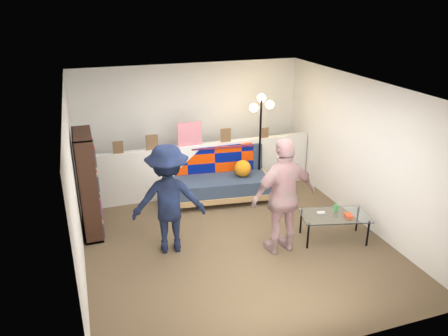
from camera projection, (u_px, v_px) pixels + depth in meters
name	position (u px, v px, depth m)	size (l,w,h in m)	color
ground	(232.00, 238.00, 6.95)	(5.00, 5.00, 0.00)	brown
room_shell	(223.00, 129.00, 6.75)	(4.60, 5.05, 2.45)	silver
half_wall_ledge	(201.00, 169.00, 8.35)	(4.45, 0.15, 1.00)	silver
ledge_decor	(188.00, 137.00, 8.01)	(2.97, 0.02, 0.45)	brown
futon_sofa	(218.00, 179.00, 8.18)	(2.06, 1.16, 0.84)	tan
bookshelf	(88.00, 188.00, 6.86)	(0.28, 0.84, 1.68)	black
coffee_table	(335.00, 216.00, 6.77)	(1.14, 0.81, 0.54)	black
floor_lamp	(261.00, 125.00, 8.13)	(0.40, 0.35, 1.91)	black
person_left	(168.00, 199.00, 6.36)	(1.08, 0.62, 1.67)	black
person_right	(284.00, 197.00, 6.32)	(1.04, 0.43, 1.77)	pink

